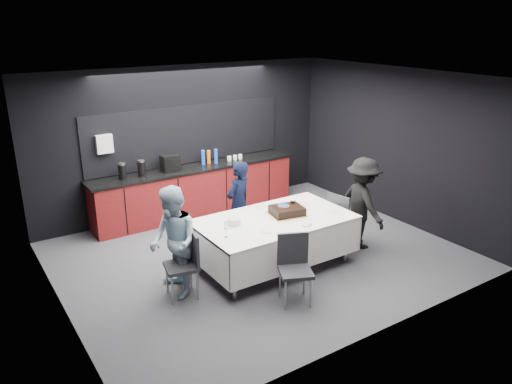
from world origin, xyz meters
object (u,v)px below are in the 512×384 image
Objects in this scene: plate_stack at (234,221)px; chair_right at (342,216)px; chair_left at (187,260)px; party_table at (274,227)px; person_right at (363,203)px; champagne_flute at (226,227)px; person_center at (239,204)px; cake_assembly at (287,211)px; person_left at (173,243)px; chair_near at (294,263)px.

plate_stack is 0.22× the size of chair_right.
chair_right is at bearing -5.28° from plate_stack.
chair_left is at bearing -166.87° from plate_stack.
party_table is 1.62m from person_right.
champagne_flute reaches higher than chair_left.
person_center is 2.02m from person_right.
champagne_flute is 1.47m from person_center.
person_left is at bearing 178.73° from cake_assembly.
party_table is 2.51× the size of chair_right.
champagne_flute reaches higher than plate_stack.
chair_right is 1.00× the size of chair_near.
chair_near is at bearing -50.79° from champagne_flute.
person_center reaches higher than chair_left.
chair_near is 0.61× the size of person_right.
plate_stack reaches higher than party_table.
champagne_flute reaches higher than party_table.
party_table is 0.96m from person_center.
chair_left is (-0.54, 0.13, -0.40)m from champagne_flute.
chair_right is (1.95, -0.18, -0.30)m from plate_stack.
cake_assembly is at bearing 5.41° from party_table.
chair_left is (-1.73, -0.09, -0.31)m from cake_assembly.
chair_near is (-1.65, -0.89, 0.00)m from chair_right.
chair_near is (-0.58, -0.96, -0.31)m from cake_assembly.
chair_left is 1.00× the size of chair_right.
chair_left is 0.29m from person_left.
person_left is (-0.12, 0.13, 0.24)m from chair_left.
person_right is (1.64, -1.18, 0.04)m from person_center.
champagne_flute reaches higher than chair_right.
chair_right is at bearing 3.70° from champagne_flute.
person_center reaches higher than chair_right.
person_left reaches higher than plate_stack.
person_left reaches higher than chair_right.
chair_near is at bearing -121.35° from cake_assembly.
person_left is (-1.60, 0.06, 0.13)m from party_table.
chair_right is 0.64× the size of person_center.
champagne_flute is 2.54m from person_right.
chair_left is at bearing 48.78° from person_left.
cake_assembly is 1.37m from person_right.
plate_stack is 0.13× the size of person_left.
party_table is 1.33m from chair_right.
plate_stack is 0.22× the size of chair_left.
party_table is at bearing 72.28° from person_center.
chair_right is (2.81, 0.02, 0.00)m from chair_left.
plate_stack is at bearing 174.72° from chair_right.
person_center is 1.80m from person_left.
chair_near is 1.63m from person_left.
plate_stack is 1.98m from chair_right.
person_left is at bearing -175.69° from plate_stack.
person_right is at bearing -7.82° from party_table.
chair_left reaches higher than party_table.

